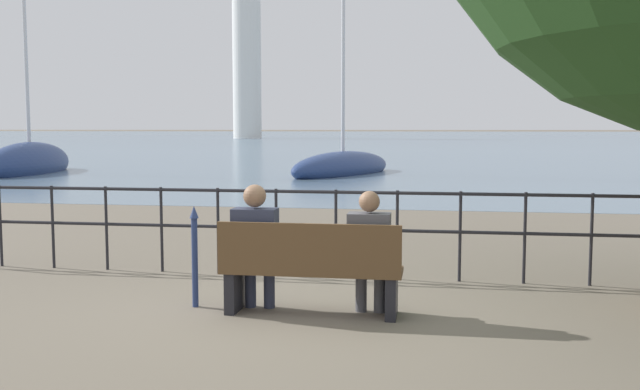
# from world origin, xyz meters

# --- Properties ---
(ground_plane) EXTENTS (1000.00, 1000.00, 0.00)m
(ground_plane) POSITION_xyz_m (0.00, 0.00, 0.00)
(ground_plane) COLOR #706656
(harbor_water) EXTENTS (600.00, 300.00, 0.01)m
(harbor_water) POSITION_xyz_m (0.00, 158.78, 0.00)
(harbor_water) COLOR slate
(harbor_water) RESTS_ON ground_plane
(park_bench) EXTENTS (1.72, 0.45, 0.90)m
(park_bench) POSITION_xyz_m (0.00, -0.06, 0.43)
(park_bench) COLOR brown
(park_bench) RESTS_ON ground_plane
(seated_person_left) EXTENTS (0.42, 0.35, 1.24)m
(seated_person_left) POSITION_xyz_m (-0.55, 0.01, 0.68)
(seated_person_left) COLOR #2D3347
(seated_person_left) RESTS_ON ground_plane
(seated_person_right) EXTENTS (0.40, 0.35, 1.19)m
(seated_person_right) POSITION_xyz_m (0.55, 0.02, 0.65)
(seated_person_right) COLOR #4C4C51
(seated_person_right) RESTS_ON ground_plane
(promenade_railing) EXTENTS (10.17, 0.04, 1.05)m
(promenade_railing) POSITION_xyz_m (0.00, 1.69, 0.69)
(promenade_railing) COLOR black
(promenade_railing) RESTS_ON ground_plane
(closed_umbrella) EXTENTS (0.09, 0.09, 1.01)m
(closed_umbrella) POSITION_xyz_m (-1.19, 0.07, 0.56)
(closed_umbrella) COLOR navy
(closed_umbrella) RESTS_ON ground_plane
(sailboat_1) EXTENTS (4.07, 7.10, 8.15)m
(sailboat_1) POSITION_xyz_m (-2.29, 20.33, 0.29)
(sailboat_1) COLOR navy
(sailboat_1) RESTS_ON ground_plane
(sailboat_3) EXTENTS (2.52, 6.82, 8.61)m
(sailboat_3) POSITION_xyz_m (-14.43, 19.03, 0.38)
(sailboat_3) COLOR navy
(sailboat_3) RESTS_ON ground_plane
(harbor_lighthouse) EXTENTS (4.63, 4.63, 26.92)m
(harbor_lighthouse) POSITION_xyz_m (-29.14, 107.29, 12.52)
(harbor_lighthouse) COLOR white
(harbor_lighthouse) RESTS_ON ground_plane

